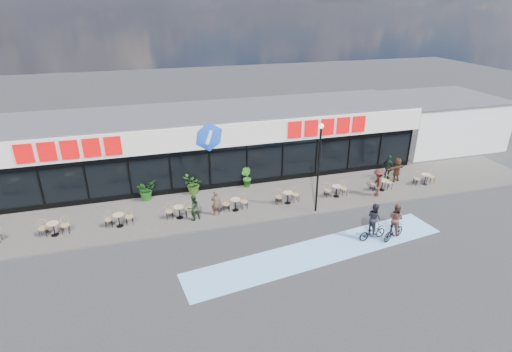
{
  "coord_description": "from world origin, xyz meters",
  "views": [
    {
      "loc": [
        -3.72,
        -16.73,
        11.57
      ],
      "look_at": [
        2.11,
        3.5,
        2.25
      ],
      "focal_mm": 28.0,
      "sensor_mm": 36.0,
      "label": 1
    }
  ],
  "objects_px": {
    "lamp_post": "(319,161)",
    "cyclist_b": "(395,224)",
    "patron_right": "(193,208)",
    "potted_plant_mid": "(193,185)",
    "cyclist_a": "(373,225)",
    "potted_plant_left": "(146,190)",
    "patron_left": "(216,203)",
    "potted_plant_right": "(246,177)",
    "pedestrian_a": "(378,183)",
    "pedestrian_b": "(389,167)",
    "pedestrian_c": "(397,170)"
  },
  "relations": [
    {
      "from": "lamp_post",
      "to": "cyclist_b",
      "type": "bearing_deg",
      "value": -54.74
    },
    {
      "from": "patron_right",
      "to": "potted_plant_mid",
      "type": "bearing_deg",
      "value": -118.58
    },
    {
      "from": "lamp_post",
      "to": "cyclist_a",
      "type": "height_order",
      "value": "lamp_post"
    },
    {
      "from": "potted_plant_left",
      "to": "patron_left",
      "type": "bearing_deg",
      "value": -39.85
    },
    {
      "from": "lamp_post",
      "to": "patron_left",
      "type": "relative_size",
      "value": 3.46
    },
    {
      "from": "potted_plant_left",
      "to": "cyclist_a",
      "type": "bearing_deg",
      "value": -34.84
    },
    {
      "from": "potted_plant_right",
      "to": "patron_left",
      "type": "height_order",
      "value": "patron_left"
    },
    {
      "from": "potted_plant_right",
      "to": "patron_left",
      "type": "distance_m",
      "value": 4.25
    },
    {
      "from": "pedestrian_a",
      "to": "pedestrian_b",
      "type": "distance_m",
      "value": 3.08
    },
    {
      "from": "cyclist_a",
      "to": "patron_left",
      "type": "bearing_deg",
      "value": 148.01
    },
    {
      "from": "potted_plant_right",
      "to": "pedestrian_a",
      "type": "height_order",
      "value": "pedestrian_a"
    },
    {
      "from": "patron_right",
      "to": "pedestrian_a",
      "type": "distance_m",
      "value": 11.61
    },
    {
      "from": "cyclist_a",
      "to": "cyclist_b",
      "type": "height_order",
      "value": "cyclist_a"
    },
    {
      "from": "potted_plant_left",
      "to": "patron_left",
      "type": "height_order",
      "value": "patron_left"
    },
    {
      "from": "lamp_post",
      "to": "pedestrian_c",
      "type": "bearing_deg",
      "value": 18.77
    },
    {
      "from": "pedestrian_c",
      "to": "cyclist_a",
      "type": "relative_size",
      "value": 0.82
    },
    {
      "from": "pedestrian_b",
      "to": "pedestrian_c",
      "type": "xyz_separation_m",
      "value": [
        0.27,
        -0.56,
        0.01
      ]
    },
    {
      "from": "potted_plant_left",
      "to": "patron_right",
      "type": "relative_size",
      "value": 0.84
    },
    {
      "from": "pedestrian_a",
      "to": "cyclist_b",
      "type": "distance_m",
      "value": 4.97
    },
    {
      "from": "potted_plant_mid",
      "to": "cyclist_a",
      "type": "xyz_separation_m",
      "value": [
        8.31,
        -7.78,
        0.13
      ]
    },
    {
      "from": "potted_plant_mid",
      "to": "cyclist_b",
      "type": "distance_m",
      "value": 12.39
    },
    {
      "from": "pedestrian_b",
      "to": "pedestrian_c",
      "type": "distance_m",
      "value": 0.62
    },
    {
      "from": "potted_plant_right",
      "to": "patron_left",
      "type": "xyz_separation_m",
      "value": [
        -2.67,
        -3.3,
        0.13
      ]
    },
    {
      "from": "potted_plant_right",
      "to": "pedestrian_c",
      "type": "bearing_deg",
      "value": -11.51
    },
    {
      "from": "lamp_post",
      "to": "cyclist_b",
      "type": "distance_m",
      "value": 5.26
    },
    {
      "from": "pedestrian_b",
      "to": "pedestrian_c",
      "type": "bearing_deg",
      "value": -170.32
    },
    {
      "from": "cyclist_a",
      "to": "cyclist_b",
      "type": "xyz_separation_m",
      "value": [
        1.05,
        -0.34,
        0.04
      ]
    },
    {
      "from": "potted_plant_mid",
      "to": "pedestrian_c",
      "type": "xyz_separation_m",
      "value": [
        13.65,
        -1.91,
        0.21
      ]
    },
    {
      "from": "potted_plant_right",
      "to": "cyclist_a",
      "type": "bearing_deg",
      "value": -59.1
    },
    {
      "from": "potted_plant_left",
      "to": "potted_plant_mid",
      "type": "relative_size",
      "value": 0.99
    },
    {
      "from": "lamp_post",
      "to": "potted_plant_mid",
      "type": "height_order",
      "value": "lamp_post"
    },
    {
      "from": "potted_plant_left",
      "to": "patron_right",
      "type": "distance_m",
      "value": 4.19
    },
    {
      "from": "cyclist_b",
      "to": "lamp_post",
      "type": "bearing_deg",
      "value": 125.26
    },
    {
      "from": "potted_plant_left",
      "to": "patron_right",
      "type": "bearing_deg",
      "value": -53.38
    },
    {
      "from": "potted_plant_left",
      "to": "pedestrian_b",
      "type": "xyz_separation_m",
      "value": [
        16.3,
        -1.38,
        0.21
      ]
    },
    {
      "from": "potted_plant_right",
      "to": "pedestrian_a",
      "type": "bearing_deg",
      "value": -25.62
    },
    {
      "from": "potted_plant_left",
      "to": "pedestrian_a",
      "type": "relative_size",
      "value": 0.7
    },
    {
      "from": "pedestrian_c",
      "to": "cyclist_a",
      "type": "bearing_deg",
      "value": 33.65
    },
    {
      "from": "lamp_post",
      "to": "potted_plant_mid",
      "type": "relative_size",
      "value": 4.14
    },
    {
      "from": "lamp_post",
      "to": "potted_plant_left",
      "type": "height_order",
      "value": "lamp_post"
    },
    {
      "from": "potted_plant_mid",
      "to": "cyclist_a",
      "type": "distance_m",
      "value": 11.39
    },
    {
      "from": "patron_right",
      "to": "potted_plant_right",
      "type": "bearing_deg",
      "value": -160.2
    },
    {
      "from": "potted_plant_mid",
      "to": "pedestrian_b",
      "type": "height_order",
      "value": "pedestrian_b"
    },
    {
      "from": "potted_plant_right",
      "to": "pedestrian_b",
      "type": "height_order",
      "value": "pedestrian_b"
    },
    {
      "from": "potted_plant_left",
      "to": "cyclist_a",
      "type": "relative_size",
      "value": 0.61
    },
    {
      "from": "patron_left",
      "to": "pedestrian_a",
      "type": "xyz_separation_m",
      "value": [
        10.29,
        -0.36,
        0.14
      ]
    },
    {
      "from": "potted_plant_mid",
      "to": "pedestrian_a",
      "type": "height_order",
      "value": "pedestrian_a"
    },
    {
      "from": "pedestrian_a",
      "to": "pedestrian_b",
      "type": "relative_size",
      "value": 1.07
    },
    {
      "from": "potted_plant_mid",
      "to": "cyclist_b",
      "type": "height_order",
      "value": "cyclist_b"
    },
    {
      "from": "potted_plant_mid",
      "to": "patron_right",
      "type": "bearing_deg",
      "value": -97.36
    }
  ]
}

